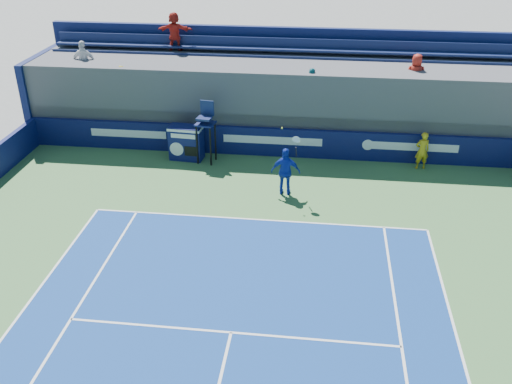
# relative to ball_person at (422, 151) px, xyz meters

# --- Properties ---
(ball_person) EXTENTS (0.61, 0.47, 1.51)m
(ball_person) POSITION_rel_ball_person_xyz_m (0.00, 0.00, 0.00)
(ball_person) COLOR gold
(ball_person) RESTS_ON apron
(back_hoarding) EXTENTS (20.40, 0.21, 1.20)m
(back_hoarding) POSITION_rel_ball_person_xyz_m (-5.84, 0.53, -0.17)
(back_hoarding) COLOR #0C1144
(back_hoarding) RESTS_ON ground
(match_clock) EXTENTS (1.37, 0.83, 1.40)m
(match_clock) POSITION_rel_ball_person_xyz_m (-9.25, -0.19, -0.03)
(match_clock) COLOR #0F144C
(match_clock) RESTS_ON ground
(umpire_chair) EXTENTS (0.80, 0.80, 2.48)m
(umpire_chair) POSITION_rel_ball_person_xyz_m (-8.39, -0.35, 0.76)
(umpire_chair) COLOR black
(umpire_chair) RESTS_ON ground
(tennis_player) EXTENTS (1.03, 0.44, 2.57)m
(tennis_player) POSITION_rel_ball_person_xyz_m (-5.07, -2.74, 0.12)
(tennis_player) COLOR #142DA7
(tennis_player) RESTS_ON apron
(stadium_seating) EXTENTS (21.00, 4.05, 5.05)m
(stadium_seating) POSITION_rel_ball_person_xyz_m (-5.88, 2.58, 1.08)
(stadium_seating) COLOR #4E4E52
(stadium_seating) RESTS_ON ground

